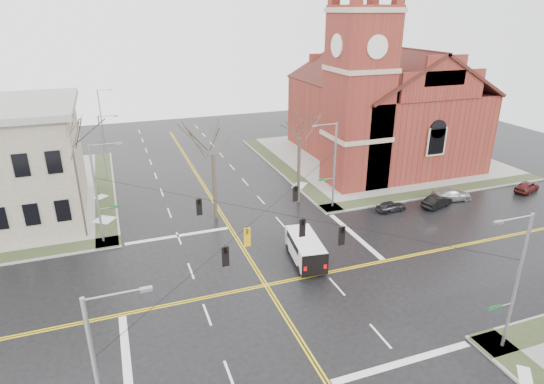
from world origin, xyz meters
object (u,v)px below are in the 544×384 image
object	(u,v)px
parked_car_d	(527,186)
tree_nw_far	(71,147)
signal_pole_nw	(98,191)
signal_pole_sw	(102,381)
parked_car_a	(391,206)
tree_ne	(300,134)
signal_pole_ne	(333,163)
signal_pole_se	(515,280)
cargo_van	(305,247)
parked_car_b	(437,201)
tree_nw_near	(213,150)
parked_car_c	(451,195)
church	(379,99)
streetlight_north_a	(104,146)
streetlight_north_b	(101,113)

from	to	relation	value
parked_car_d	tree_nw_far	bearing A→B (deg)	65.20
signal_pole_nw	parked_car_d	xyz separation A→B (m)	(45.91, -3.63, -4.31)
signal_pole_sw	parked_car_d	world-z (taller)	signal_pole_sw
parked_car_a	parked_car_d	bearing A→B (deg)	-94.69
parked_car_a	tree_ne	xyz separation A→B (m)	(-8.20, 5.36, 7.15)
signal_pole_nw	parked_car_d	distance (m)	46.26
signal_pole_nw	parked_car_d	world-z (taller)	signal_pole_nw
parked_car_d	signal_pole_sw	bearing A→B (deg)	94.51
signal_pole_ne	signal_pole_se	bearing A→B (deg)	-90.00
signal_pole_sw	signal_pole_nw	bearing A→B (deg)	90.00
signal_pole_nw	cargo_van	bearing A→B (deg)	-30.07
parked_car_b	tree_nw_near	bearing A→B (deg)	59.66
parked_car_a	tree_nw_far	size ratio (longest dim) A/B	0.27
parked_car_c	tree_ne	world-z (taller)	tree_ne
church	cargo_van	world-z (taller)	church
streetlight_north_a	signal_pole_se	bearing A→B (deg)	-60.91
church	signal_pole_sw	distance (m)	51.29
signal_pole_ne	streetlight_north_a	world-z (taller)	signal_pole_ne
streetlight_north_a	parked_car_a	size ratio (longest dim) A/B	2.47
cargo_van	parked_car_c	distance (m)	21.39
church	tree_nw_far	distance (m)	39.51
signal_pole_ne	signal_pole_se	xyz separation A→B (m)	(0.00, -23.00, 0.00)
church	tree_nw_far	bearing A→B (deg)	-163.02
parked_car_a	parked_car_b	size ratio (longest dim) A/B	0.84
signal_pole_nw	parked_car_b	distance (m)	33.76
parked_car_a	parked_car_c	size ratio (longest dim) A/B	0.72
church	cargo_van	xyz separation A→B (m)	(-20.50, -22.31, -7.19)
signal_pole_nw	parked_car_d	bearing A→B (deg)	-4.52
parked_car_b	tree_ne	xyz separation A→B (m)	(-13.39, 6.12, 7.07)
signal_pole_nw	tree_nw_near	bearing A→B (deg)	8.77
signal_pole_sw	parked_car_b	xyz separation A→B (m)	(33.27, 19.30, -4.32)
streetlight_north_b	parked_car_d	size ratio (longest dim) A/B	2.12
streetlight_north_b	parked_car_d	world-z (taller)	streetlight_north_b
parked_car_b	parked_car_c	bearing A→B (deg)	-86.31
tree_nw_near	parked_car_c	bearing A→B (deg)	-9.59
signal_pole_se	parked_car_c	bearing A→B (deg)	56.69
church	signal_pole_ne	size ratio (longest dim) A/B	3.06
church	parked_car_b	xyz separation A→B (m)	(-2.81, -16.99, -7.80)
parked_car_c	streetlight_north_a	bearing A→B (deg)	68.97
parked_car_a	parked_car_c	distance (m)	7.93
tree_nw_far	signal_pole_se	bearing A→B (deg)	-45.47
cargo_van	parked_car_d	size ratio (longest dim) A/B	1.53
tree_ne	signal_pole_se	bearing A→B (deg)	-83.80
signal_pole_sw	parked_car_b	distance (m)	38.70
parked_car_c	parked_car_b	bearing A→B (deg)	118.25
signal_pole_sw	cargo_van	distance (m)	21.26
signal_pole_se	tree_ne	xyz separation A→B (m)	(-2.76, 25.41, 2.75)
streetlight_north_a	parked_car_a	distance (m)	33.84
parked_car_d	streetlight_north_b	bearing A→B (deg)	30.06
streetlight_north_b	tree_nw_far	bearing A→B (deg)	-93.90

